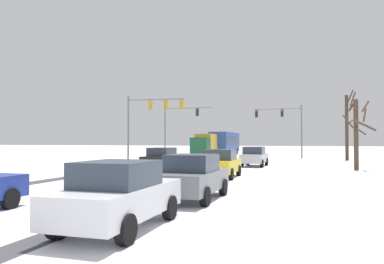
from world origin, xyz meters
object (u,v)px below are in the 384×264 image
at_px(car_yellow_cab_third, 221,163).
at_px(bare_tree_sidewalk_mid, 357,131).
at_px(bare_tree_sidewalk_far, 347,125).
at_px(bus_oncoming, 225,142).
at_px(car_silver_lead, 254,156).
at_px(car_black_second, 162,159).
at_px(traffic_signal_far_left, 178,122).
at_px(box_truck_delivery, 205,145).
at_px(traffic_signal_near_left, 150,113).
at_px(traffic_signal_far_right, 285,120).
at_px(car_grey_fourth, 193,177).
at_px(car_white_sixth, 119,194).

bearing_deg(car_yellow_cab_third, bare_tree_sidewalk_mid, 45.49).
xyz_separation_m(car_yellow_cab_third, bare_tree_sidewalk_far, (9.15, 22.63, 3.06)).
relative_size(car_yellow_cab_third, bus_oncoming, 0.37).
height_order(car_silver_lead, car_black_second, same).
xyz_separation_m(traffic_signal_far_left, bare_tree_sidewalk_mid, (18.52, -13.44, -1.60)).
distance_m(bus_oncoming, box_truck_delivery, 8.32).
xyz_separation_m(traffic_signal_near_left, car_black_second, (4.37, -7.91, -3.97)).
relative_size(traffic_signal_far_right, car_yellow_cab_third, 1.58).
distance_m(car_black_second, car_yellow_cab_third, 6.74).
distance_m(car_silver_lead, car_grey_fourth, 18.00).
bearing_deg(bare_tree_sidewalk_mid, traffic_signal_near_left, 168.39).
height_order(traffic_signal_near_left, bus_oncoming, traffic_signal_near_left).
bearing_deg(traffic_signal_far_left, traffic_signal_near_left, -86.52).
bearing_deg(traffic_signal_far_right, car_yellow_cab_third, -95.09).
distance_m(car_grey_fourth, car_white_sixth, 4.75).
bearing_deg(car_silver_lead, bare_tree_sidewalk_far, 56.12).
bearing_deg(car_silver_lead, car_yellow_cab_third, -93.69).
relative_size(car_white_sixth, bare_tree_sidewalk_far, 0.54).
bearing_deg(traffic_signal_near_left, bare_tree_sidewalk_far, 29.23).
height_order(car_yellow_cab_third, car_white_sixth, same).
xyz_separation_m(car_yellow_cab_third, car_grey_fourth, (0.74, -8.04, 0.00)).
distance_m(car_white_sixth, box_truck_delivery, 39.31).
height_order(traffic_signal_far_right, car_silver_lead, traffic_signal_far_right).
bearing_deg(bare_tree_sidewalk_far, car_white_sixth, -104.00).
xyz_separation_m(traffic_signal_near_left, bare_tree_sidewalk_far, (18.78, 10.51, -0.91)).
bearing_deg(bus_oncoming, car_silver_lead, -72.76).
bearing_deg(car_yellow_cab_third, car_black_second, 141.34).
bearing_deg(traffic_signal_far_right, car_white_sixth, -92.95).
relative_size(car_silver_lead, box_truck_delivery, 0.56).
bearing_deg(bare_tree_sidewalk_mid, box_truck_delivery, 132.91).
xyz_separation_m(car_grey_fourth, box_truck_delivery, (-8.49, 33.73, 0.82)).
height_order(car_silver_lead, car_white_sixth, same).
distance_m(car_silver_lead, car_yellow_cab_third, 9.98).
distance_m(traffic_signal_near_left, car_white_sixth, 27.10).
relative_size(traffic_signal_far_left, car_white_sixth, 1.58).
bearing_deg(car_grey_fourth, box_truck_delivery, 104.12).
height_order(bus_oncoming, bare_tree_sidewalk_mid, bare_tree_sidewalk_mid).
distance_m(traffic_signal_near_left, car_silver_lead, 11.22).
bearing_deg(box_truck_delivery, car_white_sixth, -78.15).
bearing_deg(box_truck_delivery, traffic_signal_far_left, -123.02).
distance_m(traffic_signal_far_right, bare_tree_sidewalk_mid, 18.71).
bearing_deg(bare_tree_sidewalk_mid, bare_tree_sidewalk_far, 86.55).
bearing_deg(car_black_second, car_silver_lead, 44.22).
bearing_deg(traffic_signal_far_left, car_silver_lead, -47.63).
distance_m(box_truck_delivery, bare_tree_sidewalk_far, 17.31).
distance_m(car_silver_lead, bare_tree_sidewalk_mid, 8.06).
distance_m(car_black_second, car_white_sixth, 17.88).
height_order(traffic_signal_far_right, box_truck_delivery, traffic_signal_far_right).
bearing_deg(bus_oncoming, traffic_signal_far_right, -40.79).
relative_size(traffic_signal_far_right, bus_oncoming, 0.59).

